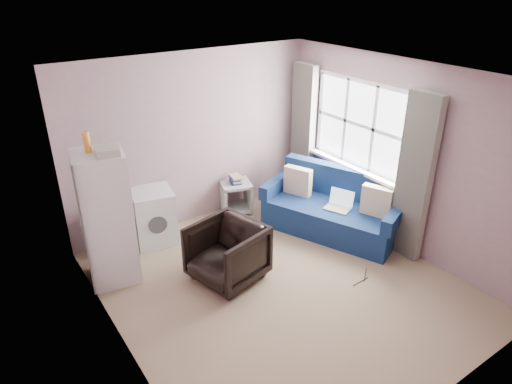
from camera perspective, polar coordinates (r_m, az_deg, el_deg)
room at (r=5.02m, az=3.56°, el=0.07°), size 3.84×4.24×2.54m
armchair at (r=5.55m, az=-3.66°, el=-7.29°), size 0.89×0.93×0.81m
fridge at (r=5.62m, az=-18.14°, el=-3.04°), size 0.68×0.67×1.88m
washing_machine at (r=6.46m, az=-12.66°, el=-2.83°), size 0.64×0.64×0.76m
side_table at (r=7.12m, az=-2.56°, el=-0.34°), size 0.57×0.57×0.61m
sofa at (r=6.71m, az=9.75°, el=-2.15°), size 1.57×2.15×0.88m
window_dressing at (r=6.66m, az=11.92°, el=4.86°), size 0.17×2.62×2.18m
floor_cables at (r=5.90m, az=13.23°, el=-10.45°), size 0.40×0.17×0.01m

